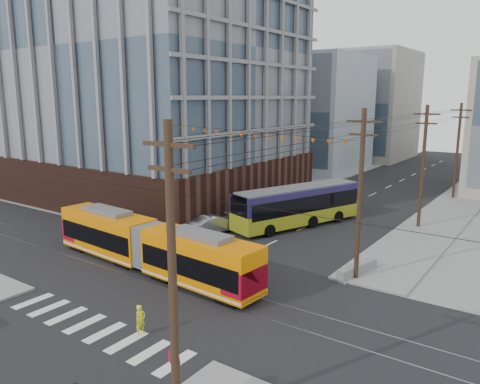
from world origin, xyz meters
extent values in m
plane|color=slate|center=(0.00, 0.00, 0.00)|extent=(160.00, 160.00, 0.00)
cube|color=#381E16|center=(-22.00, 23.00, 14.30)|extent=(30.00, 25.00, 28.60)
cube|color=#8C99A5|center=(-17.00, 52.00, 9.00)|extent=(18.00, 16.00, 18.00)
cube|color=gray|center=(-14.00, 72.00, 10.00)|extent=(16.00, 18.00, 20.00)
cylinder|color=black|center=(8.50, -6.00, 5.50)|extent=(0.30, 0.30, 11.00)
cylinder|color=black|center=(8.50, 56.00, 5.50)|extent=(0.30, 0.30, 11.00)
imported|color=#9FA3B5|center=(-5.64, 14.18, 0.79)|extent=(3.11, 5.05, 1.57)
imported|color=#B6B6B6|center=(-5.40, 18.66, 0.65)|extent=(2.30, 4.67, 1.31)
imported|color=slate|center=(-5.83, 26.43, 0.73)|extent=(4.15, 5.74, 1.45)
imported|color=yellow|center=(2.45, -2.08, 0.79)|extent=(0.39, 0.59, 1.58)
cube|color=slate|center=(8.30, 11.74, 0.39)|extent=(1.69, 3.98, 0.78)
camera|label=1|loc=(18.87, -16.77, 11.70)|focal=35.00mm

